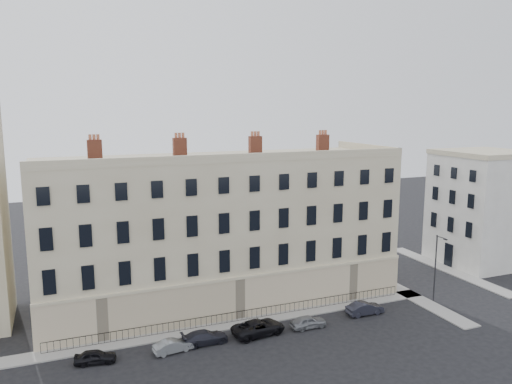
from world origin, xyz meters
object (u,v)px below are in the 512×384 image
car_f (365,308)px  car_e (308,322)px  car_a (95,357)px  car_d (259,327)px  car_b (173,346)px  streetlamp (436,265)px  car_c (205,337)px

car_f → car_e: bearing=96.2°
car_a → car_d: size_ratio=0.66×
car_b → car_f: 19.03m
car_d → streetlamp: size_ratio=0.68×
car_e → streetlamp: streetlamp is taller
car_b → car_e: car_e is taller
car_d → car_e: size_ratio=1.42×
car_a → car_b: car_a is taller
car_c → car_d: size_ratio=0.83×
car_c → car_d: bearing=-92.4°
car_f → car_c: bearing=91.1°
car_a → car_b: (6.09, -0.47, -0.01)m
car_d → streetlamp: bearing=-96.9°
car_a → car_d: bearing=-81.5°
streetlamp → car_f: bearing=176.2°
car_b → car_a: bearing=77.3°
car_a → streetlamp: size_ratio=0.45×
car_c → car_e: 9.67m
car_d → car_f: bearing=-96.4°
car_c → car_e: bearing=-94.3°
car_b → car_c: 2.87m
car_a → car_b: 6.10m
car_b → car_f: size_ratio=0.87×
car_d → car_f: size_ratio=1.29×
car_b → car_e: size_ratio=0.96×
car_d → car_c: bearing=81.3°
car_b → car_d: size_ratio=0.68×
car_d → car_e: 4.76m
car_a → car_b: size_ratio=0.98×
car_a → car_f: bearing=-80.8°
car_a → car_d: (13.84, -0.14, 0.13)m
car_d → streetlamp: streetlamp is taller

